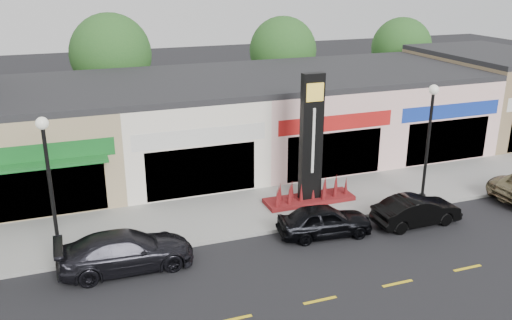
# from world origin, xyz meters

# --- Properties ---
(ground) EXTENTS (120.00, 120.00, 0.00)m
(ground) POSITION_xyz_m (0.00, 0.00, 0.00)
(ground) COLOR black
(ground) RESTS_ON ground
(sidewalk) EXTENTS (52.00, 4.30, 0.15)m
(sidewalk) POSITION_xyz_m (0.00, 4.35, 0.07)
(sidewalk) COLOR gray
(sidewalk) RESTS_ON ground
(curb) EXTENTS (52.00, 0.20, 0.15)m
(curb) POSITION_xyz_m (0.00, 2.10, 0.07)
(curb) COLOR gray
(curb) RESTS_ON ground
(shop_beige) EXTENTS (7.00, 10.85, 4.80)m
(shop_beige) POSITION_xyz_m (-8.50, 11.46, 2.40)
(shop_beige) COLOR tan
(shop_beige) RESTS_ON ground
(shop_cream) EXTENTS (7.00, 10.01, 4.80)m
(shop_cream) POSITION_xyz_m (-1.50, 11.47, 2.40)
(shop_cream) COLOR white
(shop_cream) RESTS_ON ground
(shop_pink_w) EXTENTS (7.00, 10.01, 4.80)m
(shop_pink_w) POSITION_xyz_m (5.50, 11.47, 2.40)
(shop_pink_w) COLOR beige
(shop_pink_w) RESTS_ON ground
(shop_pink_e) EXTENTS (7.00, 10.01, 4.80)m
(shop_pink_e) POSITION_xyz_m (12.50, 11.47, 2.40)
(shop_pink_e) COLOR beige
(shop_pink_e) RESTS_ON ground
(shop_tan) EXTENTS (7.00, 10.01, 5.30)m
(shop_tan) POSITION_xyz_m (19.50, 11.48, 2.65)
(shop_tan) COLOR olive
(shop_tan) RESTS_ON ground
(tree_rear_west) EXTENTS (5.20, 5.20, 7.83)m
(tree_rear_west) POSITION_xyz_m (-4.00, 19.50, 5.22)
(tree_rear_west) COLOR #382619
(tree_rear_west) RESTS_ON ground
(tree_rear_mid) EXTENTS (4.80, 4.80, 7.29)m
(tree_rear_mid) POSITION_xyz_m (8.00, 19.50, 4.88)
(tree_rear_mid) COLOR #382619
(tree_rear_mid) RESTS_ON ground
(tree_rear_east) EXTENTS (4.60, 4.60, 6.94)m
(tree_rear_east) POSITION_xyz_m (18.00, 19.50, 4.63)
(tree_rear_east) COLOR #382619
(tree_rear_east) RESTS_ON ground
(lamp_west_near) EXTENTS (0.44, 0.44, 5.47)m
(lamp_west_near) POSITION_xyz_m (-8.00, 2.50, 3.48)
(lamp_west_near) COLOR black
(lamp_west_near) RESTS_ON sidewalk
(lamp_east_near) EXTENTS (0.44, 0.44, 5.47)m
(lamp_east_near) POSITION_xyz_m (8.00, 2.50, 3.48)
(lamp_east_near) COLOR black
(lamp_east_near) RESTS_ON sidewalk
(pylon_sign) EXTENTS (4.20, 1.30, 6.00)m
(pylon_sign) POSITION_xyz_m (3.00, 4.20, 2.27)
(pylon_sign) COLOR #590F16
(pylon_sign) RESTS_ON sidewalk
(car_dark_sedan) EXTENTS (1.98, 4.87, 1.41)m
(car_dark_sedan) POSITION_xyz_m (-5.71, 1.28, 0.71)
(car_dark_sedan) COLOR black
(car_dark_sedan) RESTS_ON ground
(car_black_sedan) EXTENTS (1.96, 4.01, 1.32)m
(car_black_sedan) POSITION_xyz_m (2.24, 1.15, 0.66)
(car_black_sedan) COLOR black
(car_black_sedan) RESTS_ON ground
(car_black_conv) EXTENTS (1.39, 3.86, 1.26)m
(car_black_conv) POSITION_xyz_m (6.39, 0.74, 0.63)
(car_black_conv) COLOR black
(car_black_conv) RESTS_ON ground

